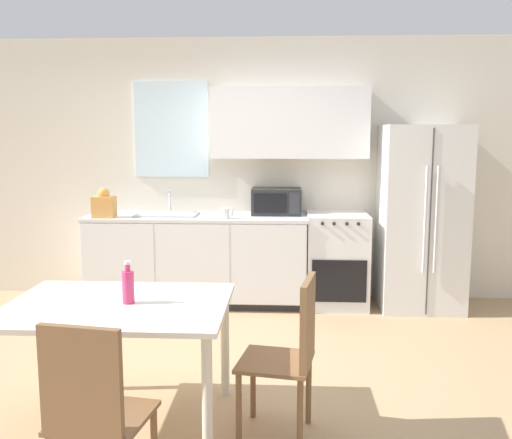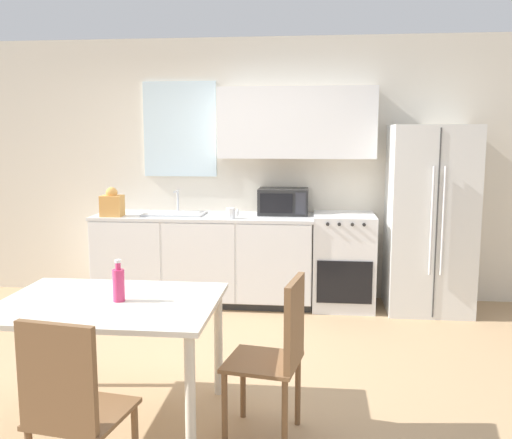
{
  "view_description": "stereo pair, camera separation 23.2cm",
  "coord_description": "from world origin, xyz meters",
  "views": [
    {
      "loc": [
        0.69,
        -3.92,
        1.71
      ],
      "look_at": [
        0.45,
        0.51,
        1.05
      ],
      "focal_mm": 40.0,
      "sensor_mm": 36.0,
      "label": 1
    },
    {
      "loc": [
        0.92,
        -3.91,
        1.71
      ],
      "look_at": [
        0.45,
        0.51,
        1.05
      ],
      "focal_mm": 40.0,
      "sensor_mm": 36.0,
      "label": 2
    }
  ],
  "objects": [
    {
      "name": "refrigerator",
      "position": [
        2.02,
        1.7,
        0.9
      ],
      "size": [
        0.79,
        0.73,
        1.81
      ],
      "color": "silver",
      "rests_on": "ground_plane"
    },
    {
      "name": "ground_plane",
      "position": [
        0.0,
        0.0,
        0.0
      ],
      "size": [
        12.0,
        12.0,
        0.0
      ],
      "primitive_type": "plane",
      "color": "tan"
    },
    {
      "name": "kitchen_counter",
      "position": [
        -0.21,
        1.72,
        0.46
      ],
      "size": [
        2.22,
        0.66,
        0.91
      ],
      "color": "#333333",
      "rests_on": "ground_plane"
    },
    {
      "name": "oven_range",
      "position": [
        1.2,
        1.73,
        0.47
      ],
      "size": [
        0.6,
        0.65,
        0.93
      ],
      "color": "white",
      "rests_on": "ground_plane"
    },
    {
      "name": "grocery_bag_0",
      "position": [
        -1.1,
        1.54,
        1.03
      ],
      "size": [
        0.21,
        0.18,
        0.29
      ],
      "rotation": [
        0.0,
        0.0,
        0.04
      ],
      "color": "#DB994C",
      "rests_on": "kitchen_counter"
    },
    {
      "name": "dining_chair_side",
      "position": [
        0.73,
        -0.87,
        0.54
      ],
      "size": [
        0.46,
        0.46,
        0.93
      ],
      "rotation": [
        0.0,
        0.0,
        1.4
      ],
      "color": "brown",
      "rests_on": "ground_plane"
    },
    {
      "name": "coffee_mug",
      "position": [
        0.1,
        1.52,
        0.96
      ],
      "size": [
        0.12,
        0.09,
        0.1
      ],
      "color": "white",
      "rests_on": "kitchen_counter"
    },
    {
      "name": "wall_back",
      "position": [
        0.1,
        2.05,
        1.43
      ],
      "size": [
        12.0,
        0.38,
        2.7
      ],
      "color": "beige",
      "rests_on": "ground_plane"
    },
    {
      "name": "dining_table",
      "position": [
        -0.28,
        -0.78,
        0.66
      ],
      "size": [
        1.28,
        0.96,
        0.74
      ],
      "color": "beige",
      "rests_on": "ground_plane"
    },
    {
      "name": "dining_chair_near",
      "position": [
        -0.15,
        -1.64,
        0.54
      ],
      "size": [
        0.46,
        0.46,
        0.93
      ],
      "rotation": [
        0.0,
        0.0,
        -0.16
      ],
      "color": "brown",
      "rests_on": "ground_plane"
    },
    {
      "name": "microwave",
      "position": [
        0.59,
        1.85,
        1.04
      ],
      "size": [
        0.5,
        0.34,
        0.27
      ],
      "color": "#282828",
      "rests_on": "kitchen_counter"
    },
    {
      "name": "kitchen_sink",
      "position": [
        -0.51,
        1.73,
        0.92
      ],
      "size": [
        0.61,
        0.38,
        0.24
      ],
      "color": "#B7BABC",
      "rests_on": "kitchen_counter"
    },
    {
      "name": "drink_bottle",
      "position": [
        -0.22,
        -0.77,
        0.85
      ],
      "size": [
        0.07,
        0.07,
        0.25
      ],
      "color": "#DB386B",
      "rests_on": "dining_table"
    }
  ]
}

